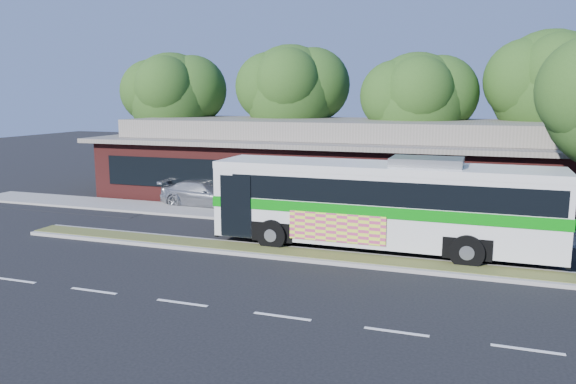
# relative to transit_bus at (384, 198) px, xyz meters

# --- Properties ---
(ground) EXTENTS (120.00, 120.00, 0.00)m
(ground) POSITION_rel_transit_bus_xyz_m (-1.36, -2.40, -1.99)
(ground) COLOR black
(ground) RESTS_ON ground
(median_strip) EXTENTS (26.00, 1.10, 0.15)m
(median_strip) POSITION_rel_transit_bus_xyz_m (-1.36, -1.80, -1.92)
(median_strip) COLOR #4C5825
(median_strip) RESTS_ON ground
(sidewalk) EXTENTS (44.00, 2.60, 0.12)m
(sidewalk) POSITION_rel_transit_bus_xyz_m (-1.36, 4.00, -1.93)
(sidewalk) COLOR gray
(sidewalk) RESTS_ON ground
(parking_lot) EXTENTS (14.00, 12.00, 0.01)m
(parking_lot) POSITION_rel_transit_bus_xyz_m (-19.36, 7.60, -1.99)
(parking_lot) COLOR black
(parking_lot) RESTS_ON ground
(plaza_building) EXTENTS (33.20, 11.20, 4.45)m
(plaza_building) POSITION_rel_transit_bus_xyz_m (-1.36, 10.59, 0.14)
(plaza_building) COLOR #501B19
(plaza_building) RESTS_ON ground
(tree_bg_a) EXTENTS (6.47, 5.80, 8.63)m
(tree_bg_a) POSITION_rel_transit_bus_xyz_m (-15.95, 12.74, 3.88)
(tree_bg_a) COLOR black
(tree_bg_a) RESTS_ON ground
(tree_bg_b) EXTENTS (6.69, 6.00, 9.00)m
(tree_bg_b) POSITION_rel_transit_bus_xyz_m (-7.93, 13.75, 4.15)
(tree_bg_b) COLOR black
(tree_bg_b) RESTS_ON ground
(tree_bg_c) EXTENTS (6.24, 5.60, 8.26)m
(tree_bg_c) POSITION_rel_transit_bus_xyz_m (0.04, 12.74, 3.60)
(tree_bg_c) COLOR black
(tree_bg_c) RESTS_ON ground
(tree_bg_d) EXTENTS (6.91, 6.20, 9.37)m
(tree_bg_d) POSITION_rel_transit_bus_xyz_m (7.08, 13.75, 4.43)
(tree_bg_d) COLOR black
(tree_bg_d) RESTS_ON ground
(transit_bus) EXTENTS (12.79, 3.10, 3.58)m
(transit_bus) POSITION_rel_transit_bus_xyz_m (0.00, 0.00, 0.00)
(transit_bus) COLOR silver
(transit_bus) RESTS_ON ground
(sedan) EXTENTS (4.81, 2.10, 1.38)m
(sedan) POSITION_rel_transit_bus_xyz_m (-10.36, 5.40, -1.30)
(sedan) COLOR #A6A9AD
(sedan) RESTS_ON ground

